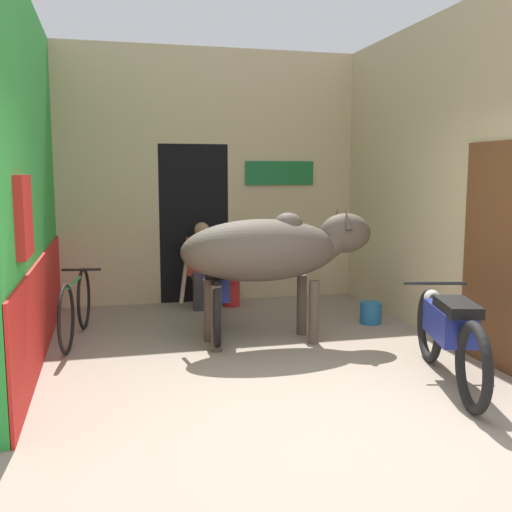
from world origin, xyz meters
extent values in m
plane|color=gray|center=(0.00, 0.00, 0.00)|extent=(30.00, 30.00, 0.00)
cube|color=green|center=(-2.17, 2.16, 1.76)|extent=(0.18, 4.31, 3.51)
cube|color=red|center=(-2.07, 2.16, 0.49)|extent=(0.03, 4.31, 0.98)
cube|color=red|center=(-2.05, 0.95, 1.47)|extent=(0.08, 0.56, 0.64)
cube|color=#C6B289|center=(0.00, 4.40, 2.86)|extent=(4.17, 0.18, 1.30)
cube|color=#C6B289|center=(-1.40, 4.40, 1.10)|extent=(1.36, 0.18, 2.21)
cube|color=#C6B289|center=(1.16, 4.40, 1.10)|extent=(1.84, 0.18, 2.21)
cube|color=black|center=(-0.24, 4.76, 1.10)|extent=(0.97, 0.90, 2.21)
cube|color=#196633|center=(0.99, 4.29, 1.81)|extent=(1.00, 0.03, 0.34)
cube|color=#C6B289|center=(2.17, 2.16, 1.76)|extent=(0.18, 4.31, 3.51)
cube|color=brown|center=(2.07, 0.78, 1.05)|extent=(0.05, 1.00, 2.10)
ellipsoid|color=#4C4238|center=(0.15, 2.07, 1.00)|extent=(1.73, 0.74, 0.66)
ellipsoid|color=#4C4238|center=(0.45, 2.08, 1.27)|extent=(0.32, 0.29, 0.24)
cylinder|color=#4C4238|center=(0.93, 2.09, 1.05)|extent=(0.44, 0.33, 0.44)
ellipsoid|color=#4C4238|center=(1.11, 2.10, 1.16)|extent=(0.60, 0.39, 0.43)
cylinder|color=#4C4238|center=(-0.67, 2.04, 0.79)|extent=(0.13, 0.05, 0.61)
cylinder|color=#4C4238|center=(0.67, 2.28, 0.34)|extent=(0.11, 0.11, 0.68)
cylinder|color=#4C4238|center=(0.68, 1.89, 0.34)|extent=(0.11, 0.11, 0.68)
cylinder|color=#4C4238|center=(-0.39, 2.24, 0.34)|extent=(0.11, 0.11, 0.68)
cylinder|color=#4C4238|center=(-0.38, 1.86, 0.34)|extent=(0.11, 0.11, 0.68)
cone|color=#473D33|center=(1.05, 2.25, 1.32)|extent=(0.07, 0.17, 0.25)
cone|color=#473D33|center=(1.06, 1.94, 1.32)|extent=(0.07, 0.17, 0.25)
torus|color=black|center=(1.23, -0.16, 0.35)|extent=(0.26, 0.70, 0.71)
torus|color=black|center=(1.56, 1.05, 0.35)|extent=(0.26, 0.70, 0.71)
cube|color=navy|center=(1.39, 0.45, 0.54)|extent=(0.45, 0.74, 0.28)
cube|color=black|center=(1.34, 0.26, 0.72)|extent=(0.40, 0.60, 0.09)
cylinder|color=black|center=(1.52, 0.92, 0.79)|extent=(0.57, 0.18, 0.03)
sphere|color=silver|center=(1.55, 1.00, 0.64)|extent=(0.15, 0.15, 0.15)
torus|color=black|center=(-0.35, 1.98, 0.36)|extent=(0.21, 0.72, 0.72)
torus|color=black|center=(-0.12, 3.20, 0.36)|extent=(0.21, 0.72, 0.72)
cube|color=navy|center=(-0.23, 2.59, 0.55)|extent=(0.40, 0.72, 0.28)
cube|color=black|center=(-0.27, 2.41, 0.73)|extent=(0.35, 0.58, 0.09)
cylinder|color=black|center=(-0.15, 3.06, 0.81)|extent=(0.58, 0.14, 0.03)
sphere|color=silver|center=(-0.13, 3.15, 0.65)|extent=(0.15, 0.15, 0.15)
torus|color=black|center=(-1.85, 2.15, 0.36)|extent=(0.13, 0.71, 0.71)
torus|color=black|center=(-1.72, 3.13, 0.36)|extent=(0.13, 0.71, 0.71)
cylinder|color=green|center=(-1.78, 2.64, 0.65)|extent=(0.14, 0.81, 0.03)
cylinder|color=black|center=(-1.73, 3.05, 0.71)|extent=(0.44, 0.09, 0.03)
cube|color=#3D3842|center=(-0.20, 3.75, 0.20)|extent=(0.29, 0.14, 0.40)
cube|color=#3D3842|center=(-0.20, 3.84, 0.45)|extent=(0.29, 0.32, 0.11)
cube|color=maroon|center=(-0.20, 3.91, 0.70)|extent=(0.42, 0.20, 0.50)
sphere|color=#937051|center=(-0.20, 3.91, 1.06)|extent=(0.20, 0.20, 0.20)
cylinder|color=red|center=(0.20, 3.90, 0.18)|extent=(0.23, 0.23, 0.36)
cylinder|color=red|center=(0.20, 3.90, 0.38)|extent=(0.32, 0.32, 0.04)
cylinder|color=#23669E|center=(1.64, 2.55, 0.13)|extent=(0.26, 0.26, 0.26)
camera|label=1|loc=(-1.42, -3.99, 1.80)|focal=42.00mm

